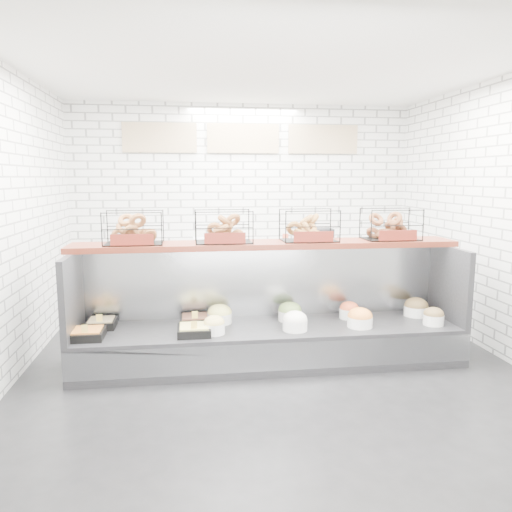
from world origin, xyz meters
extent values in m
plane|color=black|center=(0.00, 0.00, 0.00)|extent=(5.50, 5.50, 0.00)
cube|color=white|center=(0.00, 2.75, 1.50)|extent=(5.00, 0.02, 3.00)
cube|color=white|center=(0.00, 0.00, 3.00)|extent=(5.00, 5.50, 0.02)
cube|color=#CFB68F|center=(-1.20, 2.72, 2.50)|extent=(1.05, 0.03, 0.42)
cube|color=#CFB68F|center=(0.00, 2.72, 2.50)|extent=(1.05, 0.03, 0.42)
cube|color=#CFB68F|center=(1.20, 2.72, 2.50)|extent=(1.05, 0.03, 0.42)
cube|color=black|center=(0.00, 0.30, 0.20)|extent=(4.00, 0.90, 0.40)
cube|color=#93969B|center=(0.00, -0.14, 0.22)|extent=(4.00, 0.03, 0.28)
cube|color=#93969B|center=(0.00, 0.71, 0.80)|extent=(4.00, 0.08, 0.80)
cube|color=black|center=(-1.97, 0.30, 0.80)|extent=(0.06, 0.90, 0.80)
cube|color=black|center=(1.97, 0.30, 0.80)|extent=(0.06, 0.90, 0.80)
cube|color=black|center=(-1.81, 0.12, 0.44)|extent=(0.32, 0.32, 0.08)
cube|color=orange|center=(-1.81, 0.12, 0.48)|extent=(0.27, 0.27, 0.04)
cube|color=#FDD658|center=(-1.81, 0.01, 0.53)|extent=(0.06, 0.01, 0.08)
cube|color=black|center=(-1.74, 0.46, 0.44)|extent=(0.29, 0.29, 0.08)
cube|color=tan|center=(-1.74, 0.46, 0.48)|extent=(0.24, 0.24, 0.04)
cube|color=#FDD658|center=(-1.74, 0.36, 0.53)|extent=(0.06, 0.01, 0.08)
cube|color=black|center=(-0.79, 0.10, 0.44)|extent=(0.32, 0.32, 0.08)
cube|color=#F1E57B|center=(-0.79, 0.10, 0.48)|extent=(0.28, 0.28, 0.04)
cube|color=#FDD658|center=(-0.79, -0.01, 0.53)|extent=(0.06, 0.01, 0.08)
cube|color=black|center=(-0.78, 0.46, 0.44)|extent=(0.31, 0.31, 0.08)
cube|color=brown|center=(-0.78, 0.46, 0.48)|extent=(0.26, 0.26, 0.04)
cube|color=#FDD658|center=(-0.78, 0.35, 0.53)|extent=(0.06, 0.01, 0.08)
cylinder|color=white|center=(-0.59, 0.10, 0.46)|extent=(0.21, 0.21, 0.11)
ellipsoid|color=#DBC570|center=(-0.59, 0.10, 0.52)|extent=(0.21, 0.21, 0.15)
cylinder|color=white|center=(-0.51, 0.47, 0.46)|extent=(0.26, 0.26, 0.11)
ellipsoid|color=#E9E477|center=(-0.51, 0.47, 0.52)|extent=(0.26, 0.26, 0.18)
cylinder|color=white|center=(0.23, 0.11, 0.46)|extent=(0.25, 0.25, 0.11)
ellipsoid|color=white|center=(0.23, 0.11, 0.52)|extent=(0.25, 0.25, 0.17)
cylinder|color=white|center=(0.25, 0.47, 0.46)|extent=(0.26, 0.26, 0.11)
ellipsoid|color=#799A4E|center=(0.25, 0.47, 0.52)|extent=(0.25, 0.25, 0.18)
cylinder|color=white|center=(0.92, 0.13, 0.46)|extent=(0.26, 0.26, 0.11)
ellipsoid|color=orange|center=(0.92, 0.13, 0.52)|extent=(0.26, 0.26, 0.18)
cylinder|color=white|center=(0.91, 0.45, 0.46)|extent=(0.21, 0.21, 0.11)
ellipsoid|color=#EC5C32|center=(0.91, 0.45, 0.52)|extent=(0.21, 0.21, 0.15)
cylinder|color=white|center=(1.72, 0.10, 0.46)|extent=(0.22, 0.22, 0.11)
ellipsoid|color=brown|center=(1.72, 0.10, 0.52)|extent=(0.21, 0.21, 0.15)
cylinder|color=white|center=(1.69, 0.45, 0.46)|extent=(0.27, 0.27, 0.11)
ellipsoid|color=brown|center=(1.69, 0.45, 0.52)|extent=(0.26, 0.26, 0.18)
cube|color=#4C1910|center=(0.00, 0.52, 1.23)|extent=(4.10, 0.50, 0.06)
cube|color=black|center=(-1.38, 0.52, 1.43)|extent=(0.60, 0.38, 0.34)
cube|color=maroon|center=(-1.38, 0.32, 1.33)|extent=(0.42, 0.02, 0.11)
cube|color=black|center=(-0.46, 0.52, 1.43)|extent=(0.60, 0.38, 0.34)
cube|color=maroon|center=(-0.46, 0.32, 1.33)|extent=(0.42, 0.02, 0.11)
cube|color=black|center=(0.46, 0.52, 1.43)|extent=(0.60, 0.38, 0.34)
cube|color=maroon|center=(0.46, 0.32, 1.33)|extent=(0.42, 0.02, 0.11)
cube|color=black|center=(1.38, 0.52, 1.43)|extent=(0.60, 0.38, 0.34)
cube|color=maroon|center=(1.38, 0.32, 1.33)|extent=(0.42, 0.02, 0.11)
cube|color=#93969B|center=(0.00, 2.43, 0.45)|extent=(4.00, 0.60, 0.90)
cube|color=black|center=(-1.69, 2.46, 1.02)|extent=(0.40, 0.30, 0.24)
cube|color=silver|center=(-0.58, 2.47, 0.99)|extent=(0.35, 0.28, 0.18)
cylinder|color=#CC4E33|center=(0.59, 2.45, 1.01)|extent=(0.09, 0.09, 0.22)
cube|color=black|center=(1.11, 2.38, 1.05)|extent=(0.30, 0.30, 0.30)
camera|label=1|loc=(-0.83, -4.69, 1.94)|focal=35.00mm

